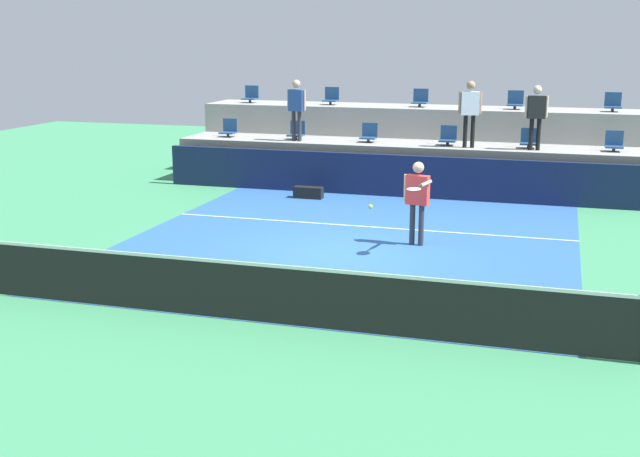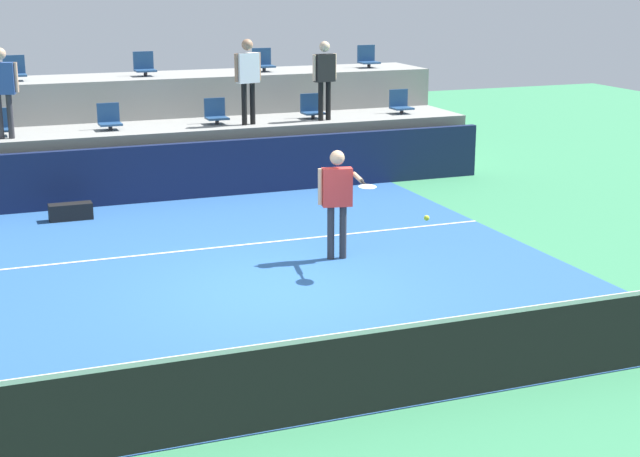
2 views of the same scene
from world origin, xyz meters
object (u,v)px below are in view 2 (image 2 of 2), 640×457
spectator_in_grey (325,73)px  tennis_ball (427,218)px  stadium_chair_lower_mid_left (109,119)px  stadium_chair_lower_far_right (400,103)px  equipment_bag (71,212)px  spectator_in_white (248,73)px  stadium_chair_upper_right (263,62)px  spectator_leaning_on_rail (2,84)px  stadium_chair_upper_left (15,70)px  stadium_chair_upper_far_right (368,58)px  tennis_player (338,194)px  stadium_chair_upper_center (144,66)px  stadium_chair_lower_mid_right (216,113)px  stadium_chair_lower_right (312,108)px

spectator_in_grey → tennis_ball: spectator_in_grey is taller
stadium_chair_lower_mid_left → stadium_chair_lower_far_right: same height
stadium_chair_lower_mid_left → equipment_bag: 2.73m
spectator_in_white → spectator_in_grey: (1.68, 0.00, -0.06)m
stadium_chair_upper_right → spectator_leaning_on_rail: bearing=-159.3°
stadium_chair_upper_left → equipment_bag: size_ratio=0.68×
stadium_chair_upper_far_right → spectator_in_grey: size_ratio=0.31×
spectator_in_grey → equipment_bag: bearing=-162.5°
tennis_player → equipment_bag: size_ratio=2.23×
tennis_ball → tennis_player: bearing=86.6°
stadium_chair_upper_left → stadium_chair_upper_right: (5.41, 0.00, 0.00)m
stadium_chair_upper_far_right → spectator_in_white: (-3.63, -2.18, -0.01)m
stadium_chair_upper_center → spectator_leaning_on_rail: size_ratio=0.31×
stadium_chair_upper_center → tennis_ball: bearing=-84.2°
stadium_chair_lower_mid_right → stadium_chair_lower_right: bearing=0.0°
stadium_chair_lower_mid_left → stadium_chair_lower_far_right: (6.41, 0.00, 0.00)m
stadium_chair_upper_right → spectator_leaning_on_rail: 6.19m
stadium_chair_upper_center → equipment_bag: 4.99m
stadium_chair_lower_mid_left → tennis_player: stadium_chair_lower_mid_left is taller
stadium_chair_upper_right → spectator_in_grey: 2.28m
tennis_ball → equipment_bag: tennis_ball is taller
stadium_chair_upper_center → tennis_ball: stadium_chair_upper_center is taller
spectator_leaning_on_rail → equipment_bag: (0.89, -1.75, -2.12)m
stadium_chair_lower_right → stadium_chair_upper_center: (-3.21, 1.80, 0.85)m
stadium_chair_lower_right → stadium_chair_upper_center: size_ratio=1.00×
stadium_chair_lower_right → stadium_chair_lower_far_right: (2.11, 0.00, 0.00)m
stadium_chair_upper_far_right → stadium_chair_upper_left: bearing=180.0°
stadium_chair_lower_right → equipment_bag: stadium_chair_lower_right is taller
spectator_in_grey → stadium_chair_lower_right: bearing=111.0°
stadium_chair_upper_center → spectator_in_grey: 4.01m
stadium_chair_upper_far_right → tennis_ball: size_ratio=7.65×
stadium_chair_lower_mid_left → stadium_chair_upper_center: stadium_chair_upper_center is taller
stadium_chair_lower_mid_left → tennis_player: 6.59m
stadium_chair_upper_left → spectator_leaning_on_rail: size_ratio=0.31×
stadium_chair_lower_right → stadium_chair_upper_right: size_ratio=1.00×
stadium_chair_upper_far_right → equipment_bag: stadium_chair_upper_far_right is taller
stadium_chair_upper_center → spectator_leaning_on_rail: bearing=-144.7°
spectator_in_grey → tennis_ball: size_ratio=24.29×
stadium_chair_lower_mid_right → stadium_chair_upper_right: 2.56m
tennis_player → spectator_leaning_on_rail: size_ratio=1.00×
stadium_chair_upper_left → stadium_chair_upper_right: 5.41m
stadium_chair_lower_mid_right → spectator_in_grey: spectator_in_grey is taller
stadium_chair_upper_center → stadium_chair_lower_mid_left: bearing=-121.3°
stadium_chair_lower_far_right → spectator_leaning_on_rail: (-8.40, -0.38, 0.81)m
stadium_chair_lower_mid_left → spectator_in_grey: spectator_in_grey is taller
stadium_chair_lower_far_right → stadium_chair_upper_center: size_ratio=1.00×
stadium_chair_lower_mid_left → spectator_leaning_on_rail: 2.18m
stadium_chair_lower_mid_right → stadium_chair_upper_far_right: (4.21, 1.80, 0.85)m
stadium_chair_lower_mid_left → stadium_chair_upper_right: bearing=25.3°
stadium_chair_lower_mid_right → stadium_chair_upper_left: 4.29m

